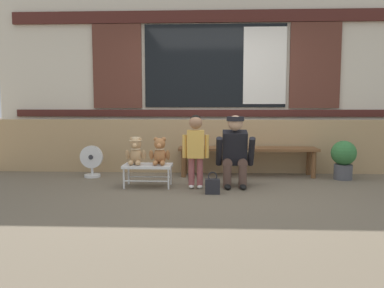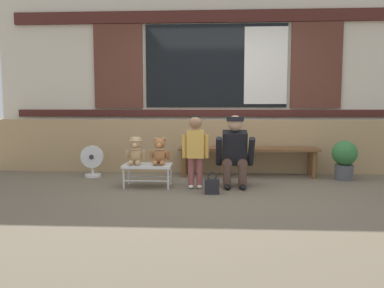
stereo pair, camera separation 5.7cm
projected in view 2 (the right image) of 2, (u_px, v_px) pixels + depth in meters
name	position (u px, v px, depth m)	size (l,w,h in m)	color
ground_plane	(216.00, 191.00, 4.77)	(60.00, 60.00, 0.00)	brown
brick_low_wall	(216.00, 146.00, 6.15)	(7.41, 0.25, 0.85)	tan
shop_facade	(216.00, 64.00, 6.52)	(7.56, 0.26, 3.57)	beige
wooden_bench_long	(248.00, 152.00, 5.76)	(2.10, 0.40, 0.44)	brown
small_display_bench	(148.00, 167.00, 5.01)	(0.64, 0.36, 0.30)	silver
teddy_bear_with_hat	(136.00, 151.00, 5.00)	(0.28, 0.27, 0.36)	tan
teddy_bear_plain	(160.00, 152.00, 4.98)	(0.28, 0.26, 0.36)	#A86B3D
child_standing	(195.00, 143.00, 4.88)	(0.35, 0.18, 0.96)	#994C4C
adult_crouching	(235.00, 151.00, 4.99)	(0.50, 0.49, 0.95)	brown
handbag_on_ground	(212.00, 186.00, 4.62)	(0.18, 0.11, 0.27)	#232328
potted_plant	(344.00, 158.00, 5.48)	(0.36, 0.36, 0.57)	#4C4C51
floor_fan	(92.00, 161.00, 5.70)	(0.34, 0.24, 0.48)	silver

